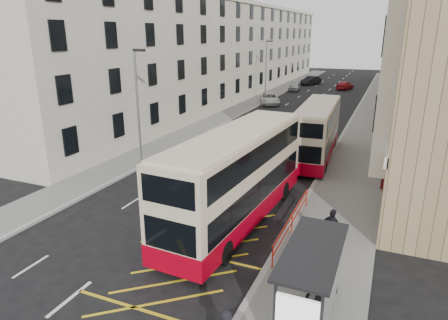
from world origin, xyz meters
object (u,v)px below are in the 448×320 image
at_px(pedestrian_far, 332,229).
at_px(street_lamp_far, 266,67).
at_px(double_decker_front, 237,177).
at_px(car_dark, 311,80).
at_px(white_van, 270,99).
at_px(car_silver, 294,86).
at_px(bus_shelter, 314,276).
at_px(double_decker_rear, 317,131).
at_px(street_lamp_near, 138,101).
at_px(car_red, 345,85).
at_px(pedestrian_mid, 318,278).

bearing_deg(pedestrian_far, street_lamp_far, -43.91).
bearing_deg(double_decker_front, car_dark, 101.46).
bearing_deg(car_dark, white_van, -71.35).
distance_m(double_decker_front, car_silver, 48.89).
bearing_deg(bus_shelter, double_decker_rear, 100.22).
bearing_deg(street_lamp_far, white_van, -57.52).
relative_size(street_lamp_near, pedestrian_far, 4.44).
xyz_separation_m(bus_shelter, car_red, (-6.10, 59.46, -1.48)).
distance_m(pedestrian_far, car_dark, 59.23).
distance_m(bus_shelter, double_decker_front, 8.23).
distance_m(street_lamp_near, street_lamp_far, 30.00).
xyz_separation_m(double_decker_front, pedestrian_mid, (4.93, -4.81, -1.41)).
bearing_deg(double_decker_rear, bus_shelter, -82.70).
relative_size(bus_shelter, street_lamp_near, 0.53).
bearing_deg(car_dark, street_lamp_near, -71.34).
height_order(double_decker_rear, car_red, double_decker_rear).
distance_m(pedestrian_mid, car_dark, 62.99).
relative_size(white_van, car_silver, 1.22).
relative_size(street_lamp_near, double_decker_rear, 0.76).
relative_size(double_decker_front, white_van, 2.30).
xyz_separation_m(street_lamp_near, double_decker_front, (9.67, -5.88, -2.25)).
xyz_separation_m(pedestrian_mid, white_van, (-13.45, 38.88, -0.26)).
bearing_deg(white_van, pedestrian_mid, -92.49).
bearing_deg(car_dark, street_lamp_far, -74.67).
xyz_separation_m(street_lamp_far, car_silver, (1.15, 12.23, -3.91)).
xyz_separation_m(street_lamp_far, white_van, (1.15, -1.81, -3.92)).
relative_size(street_lamp_near, street_lamp_far, 1.00).
bearing_deg(pedestrian_mid, car_silver, 85.50).
height_order(pedestrian_mid, car_red, pedestrian_mid).
bearing_deg(car_red, street_lamp_far, 76.02).
distance_m(pedestrian_far, car_red, 54.26).
xyz_separation_m(car_silver, car_red, (7.45, 4.84, -0.07)).
height_order(street_lamp_near, car_dark, street_lamp_near).
height_order(double_decker_rear, pedestrian_mid, double_decker_rear).
xyz_separation_m(double_decker_rear, white_van, (-10.15, 21.77, -1.40)).
height_order(street_lamp_far, pedestrian_mid, street_lamp_far).
bearing_deg(double_decker_front, street_lamp_far, 108.96).
height_order(street_lamp_far, car_red, street_lamp_far).
height_order(pedestrian_far, car_silver, pedestrian_far).
bearing_deg(street_lamp_far, pedestrian_far, -68.54).
height_order(bus_shelter, pedestrian_far, bus_shelter).
bearing_deg(double_decker_front, car_silver, 103.92).
xyz_separation_m(pedestrian_mid, car_red, (-6.00, 57.75, -0.32)).
bearing_deg(pedestrian_far, car_silver, -50.16).
height_order(street_lamp_far, white_van, street_lamp_far).
height_order(pedestrian_far, car_red, pedestrian_far).
distance_m(street_lamp_far, double_decker_front, 37.23).
relative_size(bus_shelter, double_decker_front, 0.36).
relative_size(double_decker_rear, car_silver, 2.48).
height_order(pedestrian_far, white_van, pedestrian_far).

